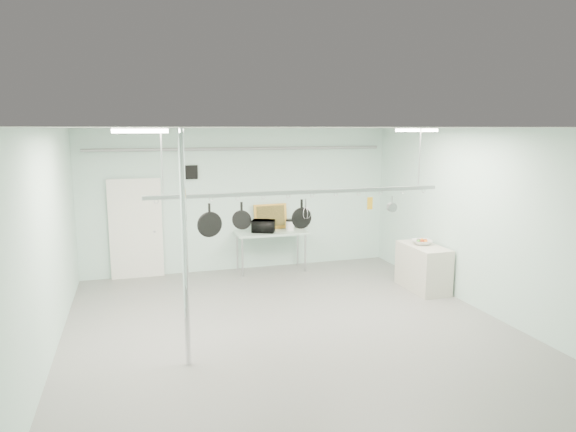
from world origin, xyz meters
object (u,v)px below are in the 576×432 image
object	(u,v)px
chrome_pole	(185,251)
pot_rack	(300,190)
prep_table	(271,235)
side_cabinet	(423,268)
skillet_left	(210,221)
skillet_mid	(242,215)
coffee_canister	(290,226)
fruit_bowl	(422,242)
microwave	(263,226)
skillet_right	(302,214)

from	to	relation	value
chrome_pole	pot_rack	distance (m)	2.19
prep_table	side_cabinet	world-z (taller)	prep_table
side_cabinet	skillet_left	size ratio (longest dim) A/B	2.28
side_cabinet	skillet_mid	distance (m)	4.29
coffee_canister	skillet_left	world-z (taller)	skillet_left
prep_table	fruit_bowl	world-z (taller)	fruit_bowl
chrome_pole	coffee_canister	world-z (taller)	chrome_pole
chrome_pole	microwave	xyz separation A→B (m)	(2.12, 4.19, -0.56)
microwave	fruit_bowl	bearing A→B (deg)	166.03
pot_rack	fruit_bowl	xyz separation A→B (m)	(2.96, 1.19, -1.28)
pot_rack	skillet_left	bearing A→B (deg)	180.00
chrome_pole	microwave	distance (m)	4.73
skillet_left	pot_rack	bearing A→B (deg)	-10.56
pot_rack	skillet_right	world-z (taller)	pot_rack
fruit_bowl	skillet_right	size ratio (longest dim) A/B	0.83
side_cabinet	pot_rack	size ratio (longest dim) A/B	0.25
chrome_pole	coffee_canister	xyz separation A→B (m)	(2.75, 4.20, -0.59)
prep_table	skillet_mid	world-z (taller)	skillet_mid
fruit_bowl	prep_table	bearing A→B (deg)	140.52
chrome_pole	skillet_left	distance (m)	1.04
prep_table	coffee_canister	xyz separation A→B (m)	(0.45, 0.00, 0.18)
prep_table	pot_rack	bearing A→B (deg)	-96.91
skillet_left	side_cabinet	bearing A→B (deg)	3.52
chrome_pole	skillet_mid	distance (m)	1.34
chrome_pole	skillet_right	world-z (taller)	chrome_pole
fruit_bowl	side_cabinet	bearing A→B (deg)	-94.74
prep_table	side_cabinet	distance (m)	3.39
pot_rack	coffee_canister	bearing A→B (deg)	75.63
pot_rack	skillet_mid	xyz separation A→B (m)	(-0.94, 0.00, -0.35)
prep_table	skillet_left	bearing A→B (deg)	-119.09
chrome_pole	fruit_bowl	size ratio (longest dim) A/B	8.37
chrome_pole	prep_table	size ratio (longest dim) A/B	2.00
microwave	skillet_mid	size ratio (longest dim) A/B	1.20
side_cabinet	skillet_mid	bearing A→B (deg)	-164.23
fruit_bowl	skillet_right	distance (m)	3.30
fruit_bowl	skillet_mid	world-z (taller)	skillet_mid
skillet_mid	coffee_canister	bearing A→B (deg)	85.55
skillet_left	skillet_mid	xyz separation A→B (m)	(0.49, 0.00, 0.06)
pot_rack	skillet_mid	world-z (taller)	pot_rack
skillet_mid	skillet_right	world-z (taller)	same
pot_rack	skillet_left	distance (m)	1.49
skillet_right	microwave	bearing A→B (deg)	80.65
side_cabinet	microwave	xyz separation A→B (m)	(-2.73, 2.19, 0.59)
microwave	prep_table	bearing A→B (deg)	-152.99
microwave	fruit_bowl	xyz separation A→B (m)	(2.73, -2.10, -0.10)
prep_table	skillet_right	bearing A→B (deg)	-96.53
skillet_mid	fruit_bowl	bearing A→B (deg)	41.03
skillet_mid	pot_rack	bearing A→B (deg)	24.03
side_cabinet	skillet_right	size ratio (longest dim) A/B	2.59
microwave	skillet_right	xyz separation A→B (m)	(-0.20, -3.29, 0.81)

